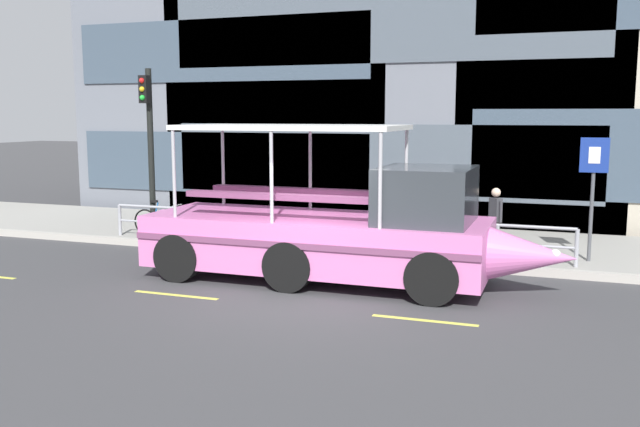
{
  "coord_description": "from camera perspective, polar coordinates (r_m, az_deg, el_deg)",
  "views": [
    {
      "loc": [
        4.54,
        -12.0,
        3.43
      ],
      "look_at": [
        -0.46,
        1.86,
        1.3
      ],
      "focal_mm": 38.65,
      "sensor_mm": 36.0,
      "label": 1
    }
  ],
  "objects": [
    {
      "name": "curb_edge",
      "position": [
        16.13,
        3.05,
        -3.74
      ],
      "size": [
        32.0,
        0.18,
        0.18
      ],
      "primitive_type": "cube",
      "color": "#B2ADA3",
      "rests_on": "ground_plane"
    },
    {
      "name": "traffic_light_pole",
      "position": [
        18.98,
        -13.97,
        6.26
      ],
      "size": [
        0.24,
        0.46,
        4.44
      ],
      "color": "black",
      "rests_on": "sidewalk"
    },
    {
      "name": "ground_plane",
      "position": [
        13.28,
        -0.87,
        -6.74
      ],
      "size": [
        120.0,
        120.0,
        0.0
      ],
      "primitive_type": "plane",
      "color": "#3D3D3F"
    },
    {
      "name": "parking_sign",
      "position": [
        16.25,
        21.69,
        2.75
      ],
      "size": [
        0.6,
        0.12,
        2.75
      ],
      "color": "#4C4F54",
      "rests_on": "sidewalk"
    },
    {
      "name": "sidewalk",
      "position": [
        18.48,
        5.29,
        -2.22
      ],
      "size": [
        32.0,
        4.8,
        0.18
      ],
      "primitive_type": "cube",
      "color": "#99968E",
      "rests_on": "ground_plane"
    },
    {
      "name": "duck_tour_boat",
      "position": [
        14.09,
        1.62,
        -1.54
      ],
      "size": [
        8.79,
        2.5,
        3.21
      ],
      "color": "pink",
      "rests_on": "ground_plane"
    },
    {
      "name": "lane_centreline",
      "position": [
        12.48,
        -2.34,
        -7.73
      ],
      "size": [
        25.8,
        0.12,
        0.01
      ],
      "color": "#DBD64C",
      "rests_on": "ground_plane"
    },
    {
      "name": "pedestrian_near_bow",
      "position": [
        16.52,
        14.31,
        -0.07
      ],
      "size": [
        0.34,
        0.34,
        1.56
      ],
      "color": "#47423D",
      "rests_on": "sidewalk"
    },
    {
      "name": "leaned_bicycle",
      "position": [
        18.98,
        -12.96,
        -0.69
      ],
      "size": [
        1.74,
        0.46,
        0.96
      ],
      "color": "black",
      "rests_on": "sidewalk"
    },
    {
      "name": "curb_guardrail",
      "position": [
        16.63,
        0.13,
        -1.05
      ],
      "size": [
        11.69,
        0.09,
        0.86
      ],
      "color": "#9EA0A8",
      "rests_on": "sidewalk"
    }
  ]
}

